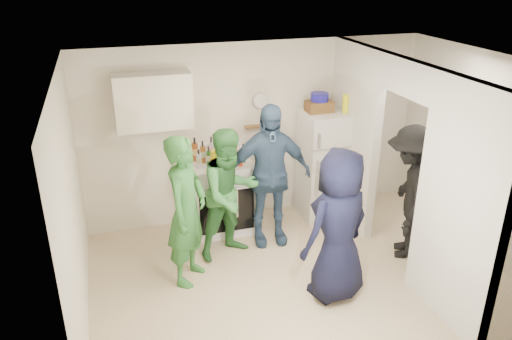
{
  "coord_description": "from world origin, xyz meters",
  "views": [
    {
      "loc": [
        -1.96,
        -4.63,
        3.5
      ],
      "look_at": [
        -0.41,
        0.4,
        1.25
      ],
      "focal_mm": 35.0,
      "sensor_mm": 36.0,
      "label": 1
    }
  ],
  "objects_px": {
    "wicker_basket": "(319,106)",
    "person_green_center": "(230,194)",
    "stove": "(221,195)",
    "person_nook": "(409,193)",
    "fridge": "(324,165)",
    "person_green_left": "(187,211)",
    "person_navy": "(338,226)",
    "yellow_cup_stack_top": "(346,104)",
    "person_denim": "(268,176)",
    "blue_bowl": "(320,97)"
  },
  "relations": [
    {
      "from": "wicker_basket",
      "to": "person_green_center",
      "type": "xyz_separation_m",
      "value": [
        -1.44,
        -0.69,
        -0.8
      ]
    },
    {
      "from": "stove",
      "to": "person_nook",
      "type": "bearing_deg",
      "value": -32.31
    },
    {
      "from": "fridge",
      "to": "person_green_center",
      "type": "distance_m",
      "value": 1.67
    },
    {
      "from": "person_green_left",
      "to": "person_nook",
      "type": "relative_size",
      "value": 1.04
    },
    {
      "from": "person_green_center",
      "to": "person_navy",
      "type": "relative_size",
      "value": 0.96
    },
    {
      "from": "person_green_center",
      "to": "wicker_basket",
      "type": "bearing_deg",
      "value": 7.53
    },
    {
      "from": "fridge",
      "to": "yellow_cup_stack_top",
      "type": "relative_size",
      "value": 6.24
    },
    {
      "from": "stove",
      "to": "person_navy",
      "type": "relative_size",
      "value": 0.58
    },
    {
      "from": "person_denim",
      "to": "wicker_basket",
      "type": "bearing_deg",
      "value": 35.9
    },
    {
      "from": "person_denim",
      "to": "blue_bowl",
      "type": "bearing_deg",
      "value": 35.9
    },
    {
      "from": "yellow_cup_stack_top",
      "to": "blue_bowl",
      "type": "bearing_deg",
      "value": 154.89
    },
    {
      "from": "wicker_basket",
      "to": "person_navy",
      "type": "xyz_separation_m",
      "value": [
        -0.55,
        -1.85,
        -0.77
      ]
    },
    {
      "from": "stove",
      "to": "blue_bowl",
      "type": "height_order",
      "value": "blue_bowl"
    },
    {
      "from": "wicker_basket",
      "to": "blue_bowl",
      "type": "relative_size",
      "value": 1.46
    },
    {
      "from": "fridge",
      "to": "blue_bowl",
      "type": "height_order",
      "value": "blue_bowl"
    },
    {
      "from": "person_denim",
      "to": "yellow_cup_stack_top",
      "type": "bearing_deg",
      "value": 22.68
    },
    {
      "from": "blue_bowl",
      "to": "person_navy",
      "type": "xyz_separation_m",
      "value": [
        -0.55,
        -1.85,
        -0.9
      ]
    },
    {
      "from": "person_green_center",
      "to": "person_navy",
      "type": "distance_m",
      "value": 1.46
    },
    {
      "from": "fridge",
      "to": "person_green_center",
      "type": "height_order",
      "value": "person_green_center"
    },
    {
      "from": "person_denim",
      "to": "person_navy",
      "type": "xyz_separation_m",
      "value": [
        0.34,
        -1.33,
        -0.07
      ]
    },
    {
      "from": "person_green_center",
      "to": "person_navy",
      "type": "bearing_deg",
      "value": -70.43
    },
    {
      "from": "stove",
      "to": "wicker_basket",
      "type": "relative_size",
      "value": 2.86
    },
    {
      "from": "person_navy",
      "to": "wicker_basket",
      "type": "bearing_deg",
      "value": -125.67
    },
    {
      "from": "blue_bowl",
      "to": "person_green_left",
      "type": "bearing_deg",
      "value": -152.43
    },
    {
      "from": "wicker_basket",
      "to": "person_nook",
      "type": "distance_m",
      "value": 1.67
    },
    {
      "from": "fridge",
      "to": "person_green_left",
      "type": "xyz_separation_m",
      "value": [
        -2.14,
        -1.02,
        0.11
      ]
    },
    {
      "from": "wicker_basket",
      "to": "fridge",
      "type": "bearing_deg",
      "value": -26.57
    },
    {
      "from": "yellow_cup_stack_top",
      "to": "wicker_basket",
      "type": "bearing_deg",
      "value": 154.89
    },
    {
      "from": "person_navy",
      "to": "person_green_center",
      "type": "bearing_deg",
      "value": -71.54
    },
    {
      "from": "person_green_left",
      "to": "person_nook",
      "type": "height_order",
      "value": "person_green_left"
    },
    {
      "from": "wicker_basket",
      "to": "yellow_cup_stack_top",
      "type": "distance_m",
      "value": 0.36
    },
    {
      "from": "wicker_basket",
      "to": "person_nook",
      "type": "xyz_separation_m",
      "value": [
        0.65,
        -1.32,
        -0.78
      ]
    },
    {
      "from": "wicker_basket",
      "to": "yellow_cup_stack_top",
      "type": "xyz_separation_m",
      "value": [
        0.32,
        -0.15,
        0.05
      ]
    },
    {
      "from": "person_green_left",
      "to": "stove",
      "type": "bearing_deg",
      "value": 2.55
    },
    {
      "from": "person_green_left",
      "to": "person_denim",
      "type": "relative_size",
      "value": 0.94
    },
    {
      "from": "yellow_cup_stack_top",
      "to": "person_green_center",
      "type": "bearing_deg",
      "value": -163.11
    },
    {
      "from": "stove",
      "to": "fridge",
      "type": "relative_size",
      "value": 0.64
    },
    {
      "from": "fridge",
      "to": "person_green_left",
      "type": "relative_size",
      "value": 0.88
    },
    {
      "from": "person_denim",
      "to": "person_navy",
      "type": "bearing_deg",
      "value": -69.78
    },
    {
      "from": "blue_bowl",
      "to": "yellow_cup_stack_top",
      "type": "bearing_deg",
      "value": -25.11
    },
    {
      "from": "person_navy",
      "to": "person_denim",
      "type": "bearing_deg",
      "value": -94.54
    },
    {
      "from": "person_nook",
      "to": "stove",
      "type": "bearing_deg",
      "value": -93.04
    },
    {
      "from": "blue_bowl",
      "to": "person_green_left",
      "type": "xyz_separation_m",
      "value": [
        -2.04,
        -1.07,
        -0.88
      ]
    },
    {
      "from": "stove",
      "to": "person_navy",
      "type": "height_order",
      "value": "person_navy"
    },
    {
      "from": "blue_bowl",
      "to": "person_navy",
      "type": "bearing_deg",
      "value": -106.69
    },
    {
      "from": "person_navy",
      "to": "person_nook",
      "type": "height_order",
      "value": "person_navy"
    },
    {
      "from": "person_denim",
      "to": "person_nook",
      "type": "xyz_separation_m",
      "value": [
        1.55,
        -0.8,
        -0.09
      ]
    },
    {
      "from": "person_denim",
      "to": "person_nook",
      "type": "bearing_deg",
      "value": -21.74
    },
    {
      "from": "person_green_center",
      "to": "person_green_left",
      "type": "bearing_deg",
      "value": -165.43
    },
    {
      "from": "yellow_cup_stack_top",
      "to": "fridge",
      "type": "bearing_deg",
      "value": 155.56
    }
  ]
}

